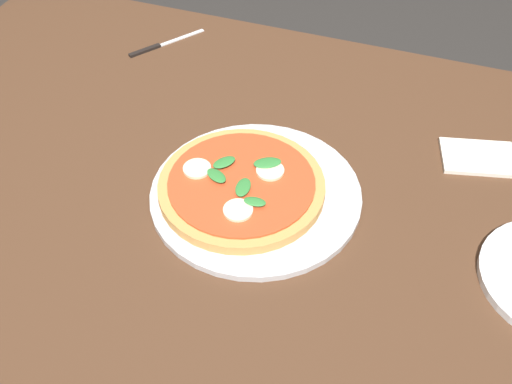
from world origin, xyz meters
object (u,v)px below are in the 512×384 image
(pizza, at_px, (241,186))
(knife, at_px, (158,46))
(dining_table, at_px, (222,220))
(napkin, at_px, (478,157))
(serving_tray, at_px, (256,194))

(pizza, height_order, knife, pizza)
(dining_table, bearing_deg, pizza, 172.20)
(dining_table, height_order, napkin, napkin)
(dining_table, relative_size, serving_tray, 4.15)
(dining_table, relative_size, napkin, 11.33)
(napkin, height_order, knife, napkin)
(serving_tray, distance_m, pizza, 0.03)
(serving_tray, xyz_separation_m, knife, (0.36, -0.36, -0.00))
(dining_table, height_order, serving_tray, serving_tray)
(serving_tray, xyz_separation_m, pizza, (0.02, 0.01, 0.02))
(knife, bearing_deg, napkin, 168.94)
(dining_table, xyz_separation_m, knife, (0.30, -0.36, 0.09))
(napkin, xyz_separation_m, knife, (0.70, -0.14, -0.00))
(dining_table, bearing_deg, napkin, -151.38)
(serving_tray, bearing_deg, knife, -44.91)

